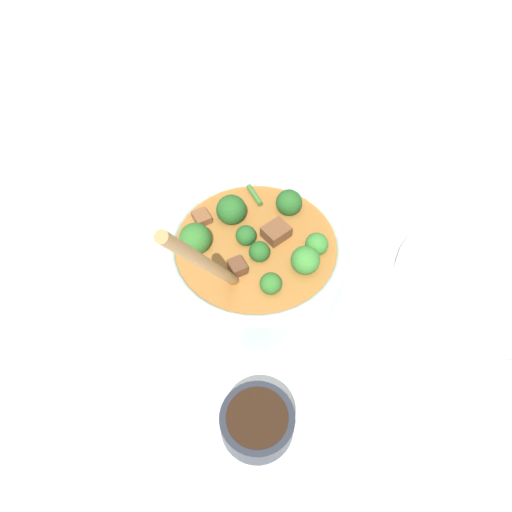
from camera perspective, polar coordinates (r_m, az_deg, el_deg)
ground_plane at (r=0.70m, az=0.00°, el=-2.64°), size 4.00×4.00×0.00m
stew_bowl at (r=0.66m, az=-0.03°, el=-0.18°), size 0.24×0.29×0.29m
condiment_bowl at (r=0.59m, az=0.14°, el=-18.41°), size 0.08×0.08×0.04m
empty_plate at (r=0.75m, az=25.19°, el=-3.03°), size 0.26×0.26×0.02m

